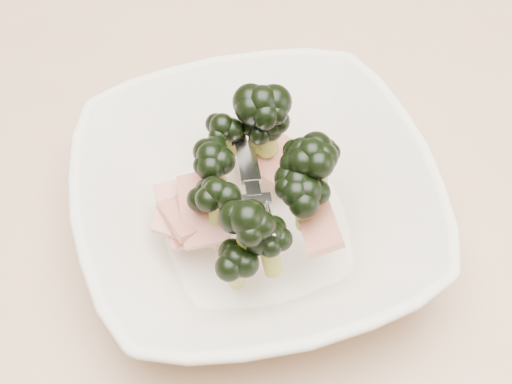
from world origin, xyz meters
TOP-DOWN VIEW (x-y plane):
  - dining_table at (0.00, 0.00)m, footprint 1.20×0.80m
  - broccoli_dish at (-0.04, -0.03)m, footprint 0.34×0.34m

SIDE VIEW (x-z plane):
  - dining_table at x=0.00m, z-range 0.28..1.03m
  - broccoli_dish at x=-0.04m, z-range 0.73..0.84m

